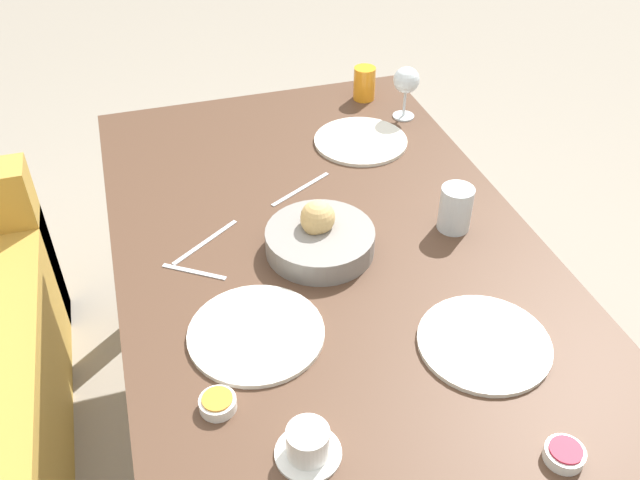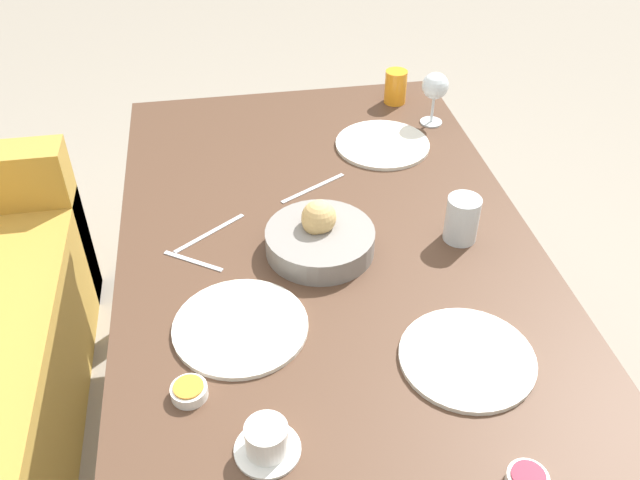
{
  "view_description": "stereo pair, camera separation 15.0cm",
  "coord_description": "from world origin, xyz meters",
  "px_view_note": "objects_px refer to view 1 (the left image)",
  "views": [
    {
      "loc": [
        -1.17,
        0.37,
        1.75
      ],
      "look_at": [
        -0.05,
        0.02,
        0.81
      ],
      "focal_mm": 38.0,
      "sensor_mm": 36.0,
      "label": 1
    },
    {
      "loc": [
        -1.2,
        0.22,
        1.75
      ],
      "look_at": [
        -0.05,
        0.02,
        0.81
      ],
      "focal_mm": 38.0,
      "sensor_mm": 36.0,
      "label": 2
    }
  ],
  "objects_px": {
    "wine_glass": "(406,82)",
    "jam_bowl_berry": "(564,454)",
    "juice_glass": "(364,83)",
    "knife_silver": "(301,189)",
    "plate_near_left": "(484,343)",
    "spoon_coffee": "(194,272)",
    "fork_silver": "(206,242)",
    "jam_bowl_honey": "(218,403)",
    "plate_near_right": "(361,141)",
    "coffee_cup": "(308,444)",
    "water_tumbler": "(456,208)",
    "bread_basket": "(319,236)",
    "plate_far_center": "(256,333)"
  },
  "relations": [
    {
      "from": "knife_silver",
      "to": "bread_basket",
      "type": "bearing_deg",
      "value": 174.09
    },
    {
      "from": "fork_silver",
      "to": "spoon_coffee",
      "type": "distance_m",
      "value": 0.1
    },
    {
      "from": "plate_near_left",
      "to": "spoon_coffee",
      "type": "bearing_deg",
      "value": 53.29
    },
    {
      "from": "wine_glass",
      "to": "plate_near_right",
      "type": "bearing_deg",
      "value": 121.04
    },
    {
      "from": "plate_far_center",
      "to": "jam_bowl_berry",
      "type": "bearing_deg",
      "value": -134.81
    },
    {
      "from": "bread_basket",
      "to": "jam_bowl_honey",
      "type": "xyz_separation_m",
      "value": [
        -0.37,
        0.3,
        -0.03
      ]
    },
    {
      "from": "coffee_cup",
      "to": "spoon_coffee",
      "type": "bearing_deg",
      "value": 12.26
    },
    {
      "from": "jam_bowl_honey",
      "to": "fork_silver",
      "type": "height_order",
      "value": "jam_bowl_honey"
    },
    {
      "from": "fork_silver",
      "to": "knife_silver",
      "type": "xyz_separation_m",
      "value": [
        0.14,
        -0.27,
        0.0
      ]
    },
    {
      "from": "plate_far_center",
      "to": "coffee_cup",
      "type": "relative_size",
      "value": 2.4
    },
    {
      "from": "bread_basket",
      "to": "wine_glass",
      "type": "height_order",
      "value": "wine_glass"
    },
    {
      "from": "jam_bowl_berry",
      "to": "plate_far_center",
      "type": "bearing_deg",
      "value": 45.19
    },
    {
      "from": "bread_basket",
      "to": "plate_near_left",
      "type": "height_order",
      "value": "bread_basket"
    },
    {
      "from": "jam_bowl_berry",
      "to": "jam_bowl_honey",
      "type": "distance_m",
      "value": 0.58
    },
    {
      "from": "plate_near_left",
      "to": "jam_bowl_honey",
      "type": "height_order",
      "value": "jam_bowl_honey"
    },
    {
      "from": "jam_bowl_berry",
      "to": "fork_silver",
      "type": "xyz_separation_m",
      "value": [
        0.73,
        0.47,
        -0.01
      ]
    },
    {
      "from": "bread_basket",
      "to": "jam_bowl_berry",
      "type": "bearing_deg",
      "value": -160.45
    },
    {
      "from": "water_tumbler",
      "to": "jam_bowl_berry",
      "type": "relative_size",
      "value": 1.65
    },
    {
      "from": "plate_near_right",
      "to": "spoon_coffee",
      "type": "relative_size",
      "value": 2.01
    },
    {
      "from": "jam_bowl_honey",
      "to": "plate_near_right",
      "type": "bearing_deg",
      "value": -34.82
    },
    {
      "from": "spoon_coffee",
      "to": "jam_bowl_honey",
      "type": "bearing_deg",
      "value": 177.78
    },
    {
      "from": "plate_far_center",
      "to": "spoon_coffee",
      "type": "height_order",
      "value": "plate_far_center"
    },
    {
      "from": "wine_glass",
      "to": "coffee_cup",
      "type": "height_order",
      "value": "wine_glass"
    },
    {
      "from": "wine_glass",
      "to": "jam_bowl_berry",
      "type": "relative_size",
      "value": 2.36
    },
    {
      "from": "plate_far_center",
      "to": "knife_silver",
      "type": "relative_size",
      "value": 1.51
    },
    {
      "from": "bread_basket",
      "to": "jam_bowl_honey",
      "type": "relative_size",
      "value": 3.69
    },
    {
      "from": "fork_silver",
      "to": "spoon_coffee",
      "type": "height_order",
      "value": "same"
    },
    {
      "from": "wine_glass",
      "to": "fork_silver",
      "type": "distance_m",
      "value": 0.79
    },
    {
      "from": "bread_basket",
      "to": "plate_near_right",
      "type": "relative_size",
      "value": 0.94
    },
    {
      "from": "coffee_cup",
      "to": "fork_silver",
      "type": "bearing_deg",
      "value": 6.57
    },
    {
      "from": "plate_near_left",
      "to": "water_tumbler",
      "type": "relative_size",
      "value": 2.35
    },
    {
      "from": "plate_near_left",
      "to": "fork_silver",
      "type": "relative_size",
      "value": 1.52
    },
    {
      "from": "plate_near_left",
      "to": "water_tumbler",
      "type": "distance_m",
      "value": 0.37
    },
    {
      "from": "plate_far_center",
      "to": "jam_bowl_honey",
      "type": "relative_size",
      "value": 4.06
    },
    {
      "from": "plate_near_left",
      "to": "knife_silver",
      "type": "bearing_deg",
      "value": 17.6
    },
    {
      "from": "plate_near_left",
      "to": "wine_glass",
      "type": "xyz_separation_m",
      "value": [
        0.89,
        -0.2,
        0.11
      ]
    },
    {
      "from": "coffee_cup",
      "to": "jam_bowl_honey",
      "type": "bearing_deg",
      "value": 42.48
    },
    {
      "from": "jam_bowl_honey",
      "to": "coffee_cup",
      "type": "bearing_deg",
      "value": -137.52
    },
    {
      "from": "juice_glass",
      "to": "knife_silver",
      "type": "bearing_deg",
      "value": 142.74
    },
    {
      "from": "jam_bowl_honey",
      "to": "wine_glass",
      "type": "bearing_deg",
      "value": -38.95
    },
    {
      "from": "coffee_cup",
      "to": "jam_bowl_berry",
      "type": "distance_m",
      "value": 0.42
    },
    {
      "from": "plate_far_center",
      "to": "wine_glass",
      "type": "bearing_deg",
      "value": -39.86
    },
    {
      "from": "juice_glass",
      "to": "fork_silver",
      "type": "bearing_deg",
      "value": 133.88
    },
    {
      "from": "plate_near_right",
      "to": "plate_far_center",
      "type": "relative_size",
      "value": 0.97
    },
    {
      "from": "water_tumbler",
      "to": "juice_glass",
      "type": "bearing_deg",
      "value": -1.99
    },
    {
      "from": "water_tumbler",
      "to": "fork_silver",
      "type": "xyz_separation_m",
      "value": [
        0.11,
        0.57,
        -0.05
      ]
    },
    {
      "from": "wine_glass",
      "to": "spoon_coffee",
      "type": "relative_size",
      "value": 1.2
    },
    {
      "from": "plate_near_left",
      "to": "spoon_coffee",
      "type": "xyz_separation_m",
      "value": [
        0.37,
        0.5,
        -0.0
      ]
    },
    {
      "from": "wine_glass",
      "to": "knife_silver",
      "type": "height_order",
      "value": "wine_glass"
    },
    {
      "from": "coffee_cup",
      "to": "water_tumbler",
      "type": "bearing_deg",
      "value": -45.44
    }
  ]
}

